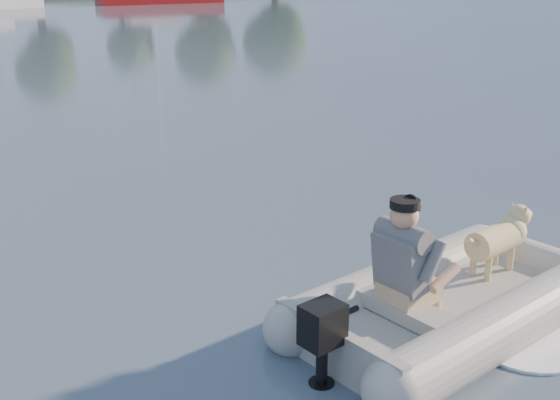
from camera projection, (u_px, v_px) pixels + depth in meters
water at (370, 328)px, 6.57m from camera, size 160.00×160.00×0.00m
dinghy at (458, 257)px, 6.58m from camera, size 5.82×4.95×1.44m
man at (403, 257)px, 6.11m from camera, size 0.91×0.83×1.13m
dog at (494, 245)px, 7.05m from camera, size 1.03×0.60×0.65m
outboard_motor at (322, 348)px, 5.62m from camera, size 0.50×0.41×0.82m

